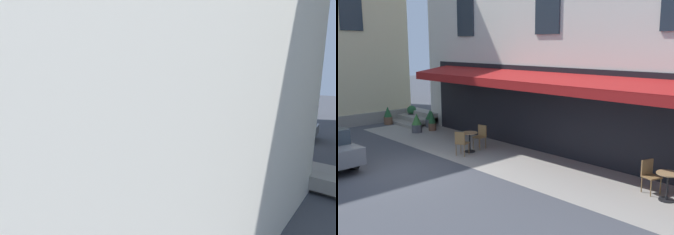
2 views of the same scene
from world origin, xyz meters
TOP-DOWN VIEW (x-y plane):
  - ground_plane at (0.00, 0.00)m, footprint 70.00×70.00m
  - sidewalk_cafe_terrace at (-3.25, -3.40)m, footprint 20.50×3.20m
  - back_alley_steps at (6.60, -4.59)m, footprint 2.40×1.75m
  - cafe_table_streetside at (0.38, -3.01)m, footprint 0.60×0.60m
  - cafe_chair_wicker_kerbside at (0.13, -2.43)m, footprint 0.52×0.52m
  - cafe_chair_wicker_corner_right at (0.47, -3.63)m, footprint 0.46×0.46m
  - cafe_table_far_end at (-6.86, -3.73)m, footprint 0.60×0.60m
  - cafe_chair_wicker_corner_left at (-6.26, -3.93)m, footprint 0.51×0.51m
  - potted_plant_entrance_left at (7.20, -4.57)m, footprint 0.47×0.47m
  - potted_plant_entrance_right at (7.34, -3.29)m, footprint 0.42×0.42m
  - potted_plant_mid_terrace at (4.69, -3.35)m, footprint 0.47×0.47m
  - potted_plant_by_steps at (5.27, -4.45)m, footprint 0.47×0.47m
  - potted_plant_under_sign at (4.56, -4.09)m, footprint 0.36×0.36m

SIDE VIEW (x-z plane):
  - ground_plane at x=0.00m, z-range 0.00..0.00m
  - sidewalk_cafe_terrace at x=-3.25m, z-range 0.00..0.01m
  - back_alley_steps at x=6.60m, z-range -0.06..0.54m
  - potted_plant_by_steps at x=5.27m, z-range -0.01..0.86m
  - potted_plant_mid_terrace at x=4.69m, z-range -0.01..0.87m
  - potted_plant_entrance_left at x=7.20m, z-range 0.02..0.86m
  - potted_plant_entrance_right at x=7.34m, z-range -0.01..0.90m
  - potted_plant_under_sign at x=4.56m, z-range -0.01..0.94m
  - cafe_table_streetside at x=0.38m, z-range 0.12..0.87m
  - cafe_table_far_end at x=-6.86m, z-range 0.12..0.87m
  - cafe_chair_wicker_kerbside at x=0.13m, z-range 0.09..1.00m
  - cafe_chair_wicker_corner_right at x=0.47m, z-range 0.09..1.00m
  - cafe_chair_wicker_corner_left at x=-6.26m, z-range 0.09..1.00m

